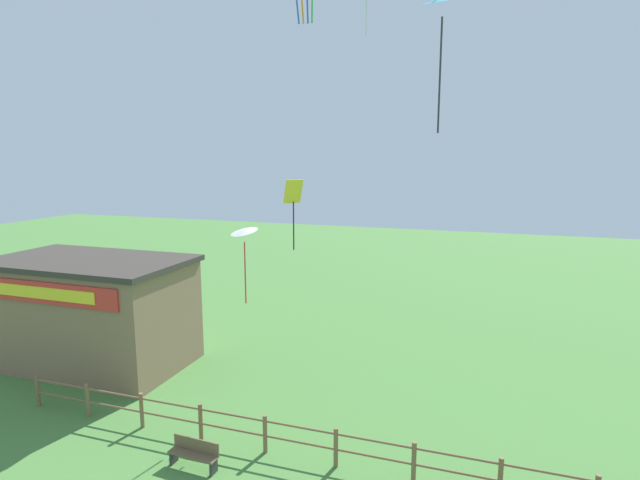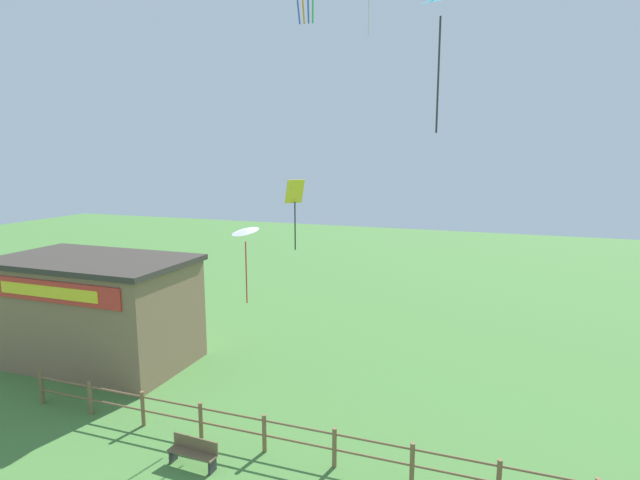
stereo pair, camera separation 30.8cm
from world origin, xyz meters
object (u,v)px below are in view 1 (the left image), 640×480
park_bench_near_fence (194,453)px  kite_yellow_diamond (293,200)px  kite_white_delta (244,234)px  seaside_building (91,311)px  kite_cyan_delta (443,5)px

park_bench_near_fence → kite_yellow_diamond: (1.02, 5.80, 7.25)m
park_bench_near_fence → kite_white_delta: bearing=93.1°
park_bench_near_fence → kite_yellow_diamond: 9.34m
seaside_building → kite_cyan_delta: kite_cyan_delta is taller
park_bench_near_fence → kite_cyan_delta: kite_cyan_delta is taller
kite_cyan_delta → kite_white_delta: (-6.96, 2.40, -6.52)m
kite_yellow_diamond → kite_white_delta: size_ratio=0.95×
park_bench_near_fence → kite_white_delta: (-0.22, 4.07, 6.15)m
seaside_building → park_bench_near_fence: (8.72, -5.38, -1.98)m
seaside_building → kite_cyan_delta: 19.15m
seaside_building → park_bench_near_fence: bearing=-31.7°
kite_cyan_delta → kite_yellow_diamond: size_ratio=1.28×
kite_yellow_diamond → park_bench_near_fence: bearing=-100.0°
kite_cyan_delta → kite_yellow_diamond: kite_cyan_delta is taller
seaside_building → kite_yellow_diamond: kite_yellow_diamond is taller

